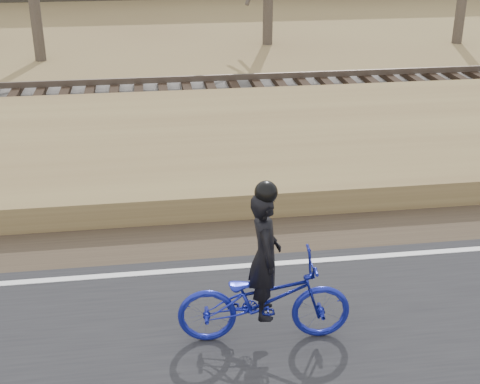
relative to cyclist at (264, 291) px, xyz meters
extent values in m
plane|color=olive|center=(-3.22, 1.50, -0.71)|extent=(120.00, 120.00, 0.00)
cube|color=silver|center=(-3.22, 1.70, -0.64)|extent=(120.00, 0.12, 0.01)
cube|color=#473A2B|center=(-3.22, 2.70, -0.69)|extent=(120.00, 1.60, 0.04)
cube|color=olive|center=(-3.22, 5.70, -0.49)|extent=(120.00, 5.00, 0.44)
cube|color=slate|center=(-3.22, 9.50, -0.48)|extent=(120.00, 3.00, 0.45)
cube|color=black|center=(-3.22, 9.50, -0.19)|extent=(120.00, 2.40, 0.14)
cube|color=brown|center=(-3.22, 8.78, -0.04)|extent=(120.00, 0.07, 0.15)
cube|color=brown|center=(-3.22, 10.22, -0.04)|extent=(120.00, 0.07, 0.15)
imported|color=navy|center=(0.00, 0.00, -0.11)|extent=(2.09, 0.86, 1.07)
imported|color=black|center=(0.00, 0.00, 0.47)|extent=(0.41, 0.59, 1.54)
sphere|color=black|center=(0.00, 0.00, 1.27)|extent=(0.26, 0.26, 0.26)
camera|label=1|loc=(-1.23, -6.56, 4.23)|focal=50.00mm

